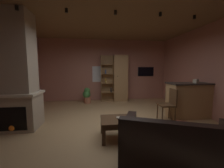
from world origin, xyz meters
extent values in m
cube|color=tan|center=(0.00, 0.00, -0.01)|extent=(5.87, 6.01, 0.02)
cube|color=#AD7060|center=(0.00, 3.03, 1.42)|extent=(5.99, 0.06, 2.84)
cube|color=#AD7060|center=(2.96, 0.00, 1.42)|extent=(0.06, 6.01, 2.84)
cube|color=brown|center=(0.00, 0.00, 2.85)|extent=(5.87, 6.01, 0.02)
cube|color=white|center=(-0.32, 3.00, 1.24)|extent=(0.59, 0.01, 0.74)
cube|color=tan|center=(-2.38, 0.08, 0.43)|extent=(0.94, 0.69, 0.85)
cube|color=tan|center=(-2.38, 0.08, 1.84)|extent=(0.80, 0.58, 1.99)
cube|color=beige|center=(-2.38, 0.08, 0.88)|extent=(1.02, 0.77, 0.06)
cube|color=black|center=(-2.38, -0.24, 0.36)|extent=(0.66, 0.08, 0.55)
sphere|color=orange|center=(-2.38, -0.25, 0.14)|extent=(0.14, 0.14, 0.14)
cube|color=#A87F51|center=(0.69, 2.75, 1.05)|extent=(0.64, 0.38, 2.11)
cube|color=#A87F51|center=(0.07, 2.93, 1.05)|extent=(0.59, 0.02, 2.11)
cube|color=#A87F51|center=(-0.21, 2.75, 1.05)|extent=(0.02, 0.38, 2.11)
sphere|color=black|center=(0.53, 2.55, 1.16)|extent=(0.04, 0.04, 0.04)
cube|color=#A87F51|center=(0.07, 2.75, 0.01)|extent=(0.59, 0.38, 0.02)
cube|color=#A87F51|center=(0.07, 2.75, 0.42)|extent=(0.59, 0.38, 0.02)
cube|color=#A87F51|center=(0.07, 2.75, 0.84)|extent=(0.59, 0.38, 0.02)
cube|color=#A87F51|center=(0.07, 2.75, 1.26)|extent=(0.59, 0.38, 0.02)
cube|color=#A87F51|center=(0.07, 2.75, 1.69)|extent=(0.59, 0.38, 0.02)
cube|color=black|center=(0.24, 2.70, 0.52)|extent=(0.03, 0.23, 0.18)
cube|color=#2D4C8C|center=(-0.01, 2.70, 1.37)|extent=(0.04, 0.23, 0.19)
cube|color=gold|center=(-0.01, 2.70, 0.95)|extent=(0.04, 0.23, 0.19)
sphere|color=beige|center=(0.01, 2.75, 0.89)|extent=(0.10, 0.10, 0.10)
cube|color=#A87F51|center=(2.48, 0.31, 0.51)|extent=(1.45, 0.57, 1.03)
cube|color=#2D2826|center=(2.48, 0.31, 1.05)|extent=(1.51, 0.63, 0.04)
cube|color=#BFB299|center=(2.54, 0.27, 1.12)|extent=(0.15, 0.15, 0.11)
cube|color=black|center=(0.75, -1.72, 0.21)|extent=(1.88, 1.49, 0.42)
cube|color=black|center=(0.60, -2.08, 0.63)|extent=(1.58, 0.76, 0.42)
cube|color=black|center=(0.05, -1.43, 0.34)|extent=(0.49, 0.91, 0.67)
cube|color=brown|center=(0.48, -1.84, 0.53)|extent=(0.49, 0.40, 0.43)
cube|color=tan|center=(0.76, -1.90, 0.56)|extent=(0.40, 0.21, 0.38)
cube|color=#C67F33|center=(0.32, -1.75, 0.53)|extent=(0.44, 0.29, 0.42)
cube|color=#C67F33|center=(1.13, -1.93, 0.54)|extent=(0.44, 0.19, 0.33)
cube|color=brown|center=(0.92, -1.79, 0.53)|extent=(0.46, 0.44, 0.34)
cube|color=#4C331E|center=(-0.05, -0.72, 0.40)|extent=(0.64, 0.60, 0.05)
cube|color=#4C331E|center=(-0.05, -0.72, 0.34)|extent=(0.58, 0.54, 0.08)
cube|color=#4C331E|center=(-0.33, -0.98, 0.19)|extent=(0.07, 0.07, 0.38)
cube|color=#4C331E|center=(0.23, -0.98, 0.19)|extent=(0.07, 0.07, 0.38)
cube|color=#4C331E|center=(-0.33, -0.46, 0.19)|extent=(0.07, 0.07, 0.38)
cube|color=#4C331E|center=(0.23, -0.46, 0.19)|extent=(0.07, 0.07, 0.38)
cube|color=beige|center=(0.02, -0.70, 0.44)|extent=(0.13, 0.11, 0.03)
cube|color=#4C331E|center=(1.53, 0.09, 0.46)|extent=(0.45, 0.45, 0.04)
cube|color=#4C331E|center=(1.71, 0.08, 0.70)|extent=(0.07, 0.40, 0.44)
cylinder|color=#4C331E|center=(1.36, 0.28, 0.23)|extent=(0.04, 0.04, 0.46)
cylinder|color=#4C331E|center=(1.33, -0.08, 0.23)|extent=(0.04, 0.04, 0.46)
cylinder|color=#4C331E|center=(1.72, 0.26, 0.23)|extent=(0.04, 0.04, 0.46)
cylinder|color=#4C331E|center=(1.69, -0.10, 0.23)|extent=(0.04, 0.04, 0.46)
cylinder|color=#B77051|center=(-0.83, 2.45, 0.13)|extent=(0.28, 0.28, 0.26)
sphere|color=#3D7F3D|center=(-0.86, 2.44, 0.39)|extent=(0.33, 0.33, 0.33)
sphere|color=#3D7F3D|center=(-0.84, 2.46, 0.55)|extent=(0.27, 0.27, 0.27)
cube|color=black|center=(1.99, 2.97, 1.36)|extent=(0.78, 0.05, 0.44)
cube|color=black|center=(1.99, 2.95, 1.36)|extent=(0.74, 0.01, 0.40)
cylinder|color=black|center=(-2.11, -0.25, 2.77)|extent=(0.07, 0.07, 0.09)
cylinder|color=black|center=(-1.10, -0.23, 2.77)|extent=(0.07, 0.07, 0.09)
cylinder|color=black|center=(0.00, -0.25, 2.77)|extent=(0.07, 0.07, 0.09)
cylinder|color=black|center=(1.07, -0.28, 2.77)|extent=(0.07, 0.07, 0.09)
cylinder|color=black|center=(1.99, -0.22, 2.77)|extent=(0.07, 0.07, 0.09)
camera|label=1|loc=(-0.48, -3.52, 1.48)|focal=22.00mm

